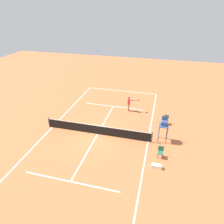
# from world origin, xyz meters

# --- Properties ---
(ground_plane) EXTENTS (60.00, 60.00, 0.00)m
(ground_plane) POSITION_xyz_m (0.00, 0.00, 0.00)
(ground_plane) COLOR #C66B3D
(court_lines) EXTENTS (9.54, 21.73, 0.01)m
(court_lines) POSITION_xyz_m (0.00, 0.00, 0.00)
(court_lines) COLOR white
(court_lines) RESTS_ON ground
(tennis_net) EXTENTS (10.14, 0.10, 1.07)m
(tennis_net) POSITION_xyz_m (0.00, 0.00, 0.50)
(tennis_net) COLOR #4C4C51
(tennis_net) RESTS_ON ground
(player_serving) EXTENTS (1.34, 0.49, 1.78)m
(player_serving) POSITION_xyz_m (-2.01, -5.31, 1.07)
(player_serving) COLOR brown
(player_serving) RESTS_ON ground
(tennis_ball) EXTENTS (0.07, 0.07, 0.07)m
(tennis_ball) POSITION_xyz_m (-1.57, -2.38, 0.03)
(tennis_ball) COLOR #CCE033
(tennis_ball) RESTS_ON ground
(umpire_chair) EXTENTS (0.80, 0.80, 2.41)m
(umpire_chair) POSITION_xyz_m (-5.90, -0.55, 1.61)
(umpire_chair) COLOR #38518C
(umpire_chair) RESTS_ON ground
(courtside_chair_near) EXTENTS (0.44, 0.46, 0.95)m
(courtside_chair_near) POSITION_xyz_m (-5.85, 1.74, 0.53)
(courtside_chair_near) COLOR #262626
(courtside_chair_near) RESTS_ON ground
(courtside_chair_mid) EXTENTS (0.44, 0.46, 0.95)m
(courtside_chair_mid) POSITION_xyz_m (-6.15, -3.54, 0.53)
(courtside_chair_mid) COLOR #262626
(courtside_chair_mid) RESTS_ON ground
(equipment_bag) EXTENTS (0.76, 0.32, 0.30)m
(equipment_bag) POSITION_xyz_m (-5.67, 3.08, 0.15)
(equipment_bag) COLOR white
(equipment_bag) RESTS_ON ground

